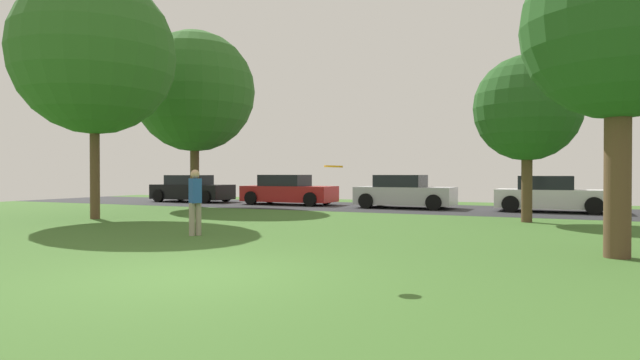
% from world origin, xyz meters
% --- Properties ---
extents(ground_plane, '(44.00, 44.00, 0.00)m').
position_xyz_m(ground_plane, '(0.00, 0.00, 0.00)').
color(ground_plane, '#3D6628').
extents(road_strip, '(44.00, 6.40, 0.01)m').
position_xyz_m(road_strip, '(0.00, 16.00, 0.00)').
color(road_strip, '#28282B').
rests_on(road_strip, ground_plane).
extents(maple_tree_far, '(3.21, 3.21, 5.08)m').
position_xyz_m(maple_tree_far, '(3.85, 11.17, 3.46)').
color(maple_tree_far, brown).
rests_on(maple_tree_far, ground_plane).
extents(birch_tree_lone, '(3.31, 3.31, 5.75)m').
position_xyz_m(birch_tree_lone, '(5.77, 4.51, 4.05)').
color(birch_tree_lone, brown).
rests_on(birch_tree_lone, ground_plane).
extents(oak_tree_right, '(5.20, 5.20, 7.97)m').
position_xyz_m(oak_tree_right, '(-9.05, 6.48, 5.36)').
color(oak_tree_right, brown).
rests_on(oak_tree_right, ground_plane).
extents(oak_tree_left, '(5.35, 5.35, 7.81)m').
position_xyz_m(oak_tree_left, '(-10.10, 12.96, 5.13)').
color(oak_tree_left, brown).
rests_on(oak_tree_left, ground_plane).
extents(person_catcher, '(0.39, 0.36, 1.58)m').
position_xyz_m(person_catcher, '(-3.10, 4.07, 0.86)').
color(person_catcher, gray).
rests_on(person_catcher, ground_plane).
extents(frisbee_disc, '(0.32, 0.32, 0.03)m').
position_xyz_m(frisbee_disc, '(1.93, 0.80, 1.59)').
color(frisbee_disc, orange).
extents(parked_car_black, '(4.24, 1.98, 1.40)m').
position_xyz_m(parked_car_black, '(-12.88, 16.23, 0.65)').
color(parked_car_black, black).
rests_on(parked_car_black, ground_plane).
extents(parked_car_red, '(4.46, 1.97, 1.42)m').
position_xyz_m(parked_car_red, '(-7.13, 16.20, 0.65)').
color(parked_car_red, '#B21E1E').
rests_on(parked_car_red, ground_plane).
extents(parked_car_silver, '(4.11, 2.12, 1.42)m').
position_xyz_m(parked_car_silver, '(-1.37, 16.01, 0.65)').
color(parked_car_silver, '#B7B7BC').
rests_on(parked_car_silver, ground_plane).
extents(parked_car_white, '(4.06, 2.03, 1.39)m').
position_xyz_m(parked_car_white, '(4.39, 16.17, 0.64)').
color(parked_car_white, white).
rests_on(parked_car_white, ground_plane).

